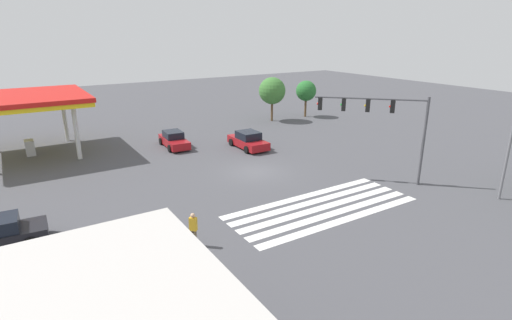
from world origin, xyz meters
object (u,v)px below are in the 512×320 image
(traffic_signal_mast, at_px, (381,116))
(car_2, at_px, (248,141))
(pedestrian, at_px, (193,228))
(tree_corner_c, at_px, (306,91))
(car_1, at_px, (174,140))
(tree_corner_a, at_px, (272,91))

(traffic_signal_mast, xyz_separation_m, car_2, (-3.24, 11.96, -3.95))
(pedestrian, relative_size, tree_corner_c, 0.40)
(tree_corner_c, bearing_deg, car_1, -167.02)
(tree_corner_a, bearing_deg, pedestrian, -131.78)
(traffic_signal_mast, distance_m, tree_corner_c, 22.53)
(car_1, height_order, tree_corner_c, tree_corner_c)
(traffic_signal_mast, relative_size, pedestrian, 3.45)
(car_1, distance_m, tree_corner_a, 14.82)
(tree_corner_a, bearing_deg, car_2, -134.72)
(car_2, xyz_separation_m, tree_corner_a, (8.29, 8.37, 2.83))
(traffic_signal_mast, distance_m, pedestrian, 14.93)
(car_1, bearing_deg, tree_corner_c, 106.36)
(traffic_signal_mast, height_order, tree_corner_a, traffic_signal_mast)
(tree_corner_a, bearing_deg, tree_corner_c, -1.97)
(tree_corner_a, distance_m, tree_corner_c, 4.89)
(car_1, height_order, pedestrian, pedestrian)
(car_1, distance_m, tree_corner_c, 19.36)
(traffic_signal_mast, bearing_deg, car_2, -29.86)
(tree_corner_c, bearing_deg, traffic_signal_mast, -116.23)
(car_1, bearing_deg, tree_corner_a, 111.32)
(car_2, xyz_separation_m, pedestrian, (-11.17, -13.41, 0.30))
(car_2, xyz_separation_m, tree_corner_c, (13.17, 8.21, 2.46))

